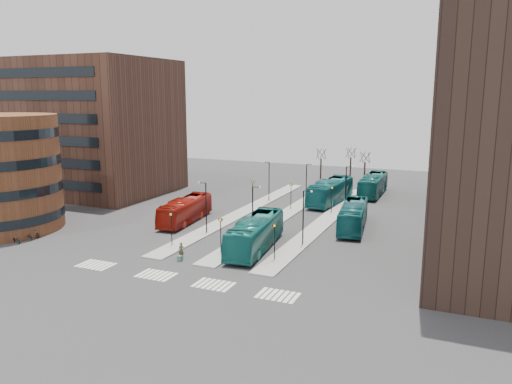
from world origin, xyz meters
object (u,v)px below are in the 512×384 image
at_px(teal_bus_d, 373,185).
at_px(traveller, 181,250).
at_px(bicycle_far, 27,237).
at_px(commuter_a, 174,223).
at_px(commuter_c, 238,239).
at_px(teal_bus_b, 330,191).
at_px(commuter_b, 246,242).
at_px(suitcase, 180,259).
at_px(bicycle_mid, 33,234).
at_px(teal_bus_a, 255,233).
at_px(red_bus, 185,210).
at_px(bicycle_near, 16,240).
at_px(teal_bus_c, 353,216).

height_order(teal_bus_d, traveller, teal_bus_d).
distance_m(traveller, bicycle_far, 19.69).
bearing_deg(commuter_a, commuter_c, 178.84).
relative_size(teal_bus_b, teal_bus_d, 1.05).
distance_m(teal_bus_d, commuter_b, 35.92).
bearing_deg(teal_bus_d, commuter_b, -101.87).
distance_m(suitcase, commuter_a, 12.00).
bearing_deg(traveller, bicycle_mid, 168.10).
xyz_separation_m(teal_bus_a, traveller, (-5.72, -5.71, -0.94)).
height_order(teal_bus_b, commuter_a, teal_bus_b).
distance_m(red_bus, bicycle_far, 18.93).
relative_size(bicycle_near, bicycle_mid, 0.92).
distance_m(suitcase, teal_bus_d, 42.71).
distance_m(teal_bus_c, bicycle_mid, 38.04).
bearing_deg(teal_bus_d, teal_bus_a, -100.89).
xyz_separation_m(teal_bus_a, commuter_a, (-12.31, 3.22, -0.95)).
relative_size(commuter_a, commuter_c, 0.93).
bearing_deg(bicycle_near, teal_bus_b, -25.54).
height_order(suitcase, bicycle_mid, bicycle_mid).
distance_m(red_bus, teal_bus_c, 21.41).
height_order(commuter_a, commuter_c, commuter_c).
relative_size(teal_bus_c, commuter_a, 7.22).
bearing_deg(suitcase, commuter_b, 54.19).
xyz_separation_m(commuter_a, commuter_c, (10.20, -3.17, 0.07)).
height_order(red_bus, teal_bus_b, teal_bus_b).
relative_size(teal_bus_c, teal_bus_d, 0.95).
relative_size(red_bus, bicycle_mid, 6.78).
bearing_deg(bicycle_far, teal_bus_c, -60.07).
xyz_separation_m(traveller, bicycle_mid, (-19.64, -0.53, -0.32)).
bearing_deg(bicycle_near, commuter_c, -57.30).
relative_size(teal_bus_a, commuter_a, 7.71).
bearing_deg(bicycle_far, commuter_b, -75.97).
height_order(teal_bus_a, commuter_c, teal_bus_a).
distance_m(teal_bus_a, teal_bus_d, 35.08).
relative_size(teal_bus_d, commuter_a, 7.60).
relative_size(teal_bus_a, bicycle_near, 8.21).
xyz_separation_m(suitcase, teal_bus_b, (6.69, 32.35, 1.56)).
relative_size(bicycle_near, bicycle_far, 0.97).
relative_size(teal_bus_c, bicycle_far, 7.44).
relative_size(teal_bus_a, commuter_b, 7.06).
bearing_deg(teal_bus_a, commuter_a, 159.28).
bearing_deg(suitcase, bicycle_near, -171.53).
distance_m(traveller, commuter_a, 11.10).
bearing_deg(teal_bus_b, red_bus, -123.04).
bearing_deg(commuter_a, teal_bus_c, -139.24).
distance_m(red_bus, bicycle_mid, 18.26).
relative_size(teal_bus_c, bicycle_mid, 7.06).
bearing_deg(bicycle_far, red_bus, -41.59).
height_order(suitcase, teal_bus_b, teal_bus_b).
xyz_separation_m(bicycle_mid, bicycle_far, (0.00, -0.90, -0.09)).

